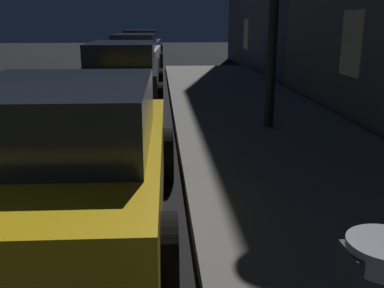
# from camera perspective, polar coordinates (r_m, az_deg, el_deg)

# --- Properties ---
(car_yellow_cab) EXTENTS (2.09, 4.07, 1.43)m
(car_yellow_cab) POSITION_cam_1_polar(r_m,az_deg,el_deg) (4.31, -15.77, -1.65)
(car_yellow_cab) COLOR gold
(car_yellow_cab) RESTS_ON ground
(car_black) EXTENTS (1.98, 4.48, 1.43)m
(car_black) POSITION_cam_1_polar(r_m,az_deg,el_deg) (11.01, -8.86, 9.01)
(car_black) COLOR black
(car_black) RESTS_ON ground
(car_white) EXTENTS (2.13, 4.40, 1.43)m
(car_white) POSITION_cam_1_polar(r_m,az_deg,el_deg) (17.46, -7.24, 11.45)
(car_white) COLOR silver
(car_white) RESTS_ON ground
(car_blue) EXTENTS (2.24, 4.63, 1.43)m
(car_blue) POSITION_cam_1_polar(r_m,az_deg,el_deg) (24.06, -6.46, 12.57)
(car_blue) COLOR navy
(car_blue) RESTS_ON ground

